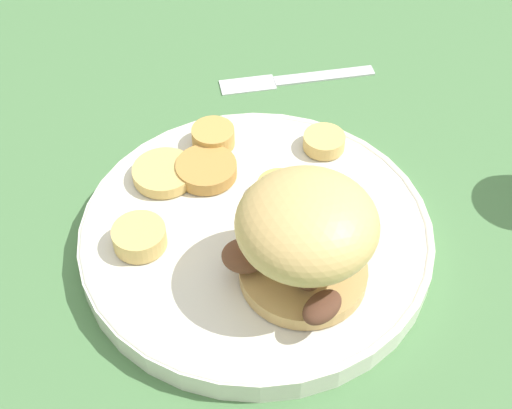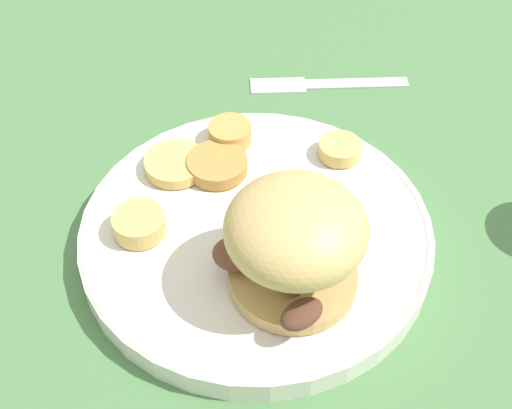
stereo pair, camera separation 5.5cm
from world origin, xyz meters
name	(u,v)px [view 1 (the left image)]	position (x,y,z in m)	size (l,w,h in m)	color
ground_plane	(256,244)	(0.00, 0.00, 0.00)	(4.00, 4.00, 0.00)	#4C7A47
dinner_plate	(256,234)	(0.00, 0.00, 0.01)	(0.28, 0.28, 0.02)	white
sandwich	(306,234)	(-0.04, 0.04, 0.07)	(0.12, 0.13, 0.09)	tan
potato_round_0	(206,169)	(0.05, -0.05, 0.03)	(0.05, 0.05, 0.01)	#BC8942
potato_round_1	(279,190)	(-0.01, -0.03, 0.03)	(0.04, 0.04, 0.02)	tan
potato_round_2	(164,173)	(0.09, -0.04, 0.03)	(0.05, 0.05, 0.01)	#DBB766
potato_round_3	(213,137)	(0.05, -0.09, 0.03)	(0.04, 0.04, 0.02)	tan
potato_round_4	(324,142)	(-0.04, -0.10, 0.03)	(0.04, 0.04, 0.01)	#DBB766
potato_round_5	(139,237)	(0.09, 0.03, 0.03)	(0.04, 0.04, 0.02)	#DBB766
fork	(295,79)	(0.00, -0.22, 0.00)	(0.16, 0.08, 0.00)	silver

